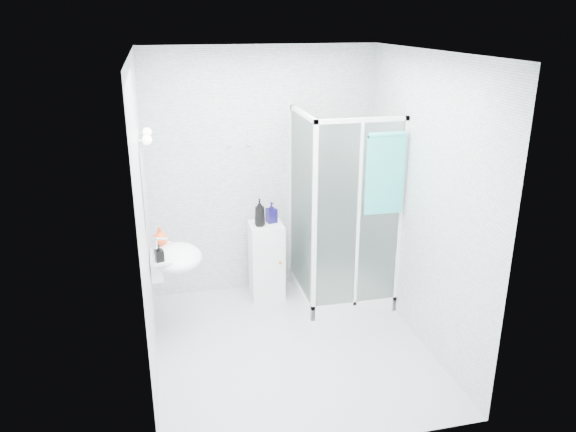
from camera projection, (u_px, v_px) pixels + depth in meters
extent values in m
cube|color=silver|center=(292.00, 213.00, 4.69)|extent=(2.40, 2.60, 2.60)
cube|color=#B9BDBF|center=(291.00, 347.00, 5.13)|extent=(2.40, 2.60, 0.01)
cube|color=white|center=(292.00, 52.00, 4.26)|extent=(2.40, 2.60, 0.01)
cube|color=white|center=(340.00, 291.00, 6.05)|extent=(0.90, 0.90, 0.12)
cube|color=white|center=(304.00, 114.00, 5.31)|extent=(0.04, 0.90, 0.04)
cube|color=white|center=(362.00, 120.00, 5.01)|extent=(0.90, 0.04, 0.04)
cube|color=white|center=(314.00, 226.00, 5.25)|extent=(0.04, 0.04, 2.00)
cube|color=white|center=(302.00, 208.00, 5.63)|extent=(0.02, 0.82, 1.84)
cube|color=white|center=(358.00, 219.00, 5.32)|extent=(0.82, 0.02, 1.84)
cube|color=white|center=(358.00, 219.00, 5.33)|extent=(0.03, 0.04, 1.84)
cylinder|color=silver|center=(333.00, 166.00, 5.97)|extent=(0.02, 0.02, 1.00)
cylinder|color=silver|center=(335.00, 122.00, 5.79)|extent=(0.09, 0.05, 0.09)
cylinder|color=silver|center=(335.00, 192.00, 6.11)|extent=(0.12, 0.04, 0.12)
cylinder|color=silver|center=(392.00, 141.00, 5.10)|extent=(0.03, 0.05, 0.03)
cube|color=white|center=(157.00, 264.00, 5.04)|extent=(0.10, 0.40, 0.18)
ellipsoid|color=white|center=(177.00, 257.00, 5.07)|extent=(0.46, 0.56, 0.20)
cube|color=white|center=(163.00, 254.00, 5.02)|extent=(0.16, 0.50, 0.02)
cylinder|color=silver|center=(155.00, 246.00, 4.98)|extent=(0.04, 0.04, 0.16)
cylinder|color=silver|center=(160.00, 239.00, 4.97)|extent=(0.12, 0.02, 0.02)
cube|color=white|center=(145.00, 185.00, 4.78)|extent=(0.02, 0.60, 0.70)
cylinder|color=silver|center=(142.00, 140.00, 4.50)|extent=(0.05, 0.04, 0.04)
sphere|color=white|center=(147.00, 140.00, 4.50)|extent=(0.08, 0.08, 0.08)
cylinder|color=silver|center=(142.00, 132.00, 4.79)|extent=(0.05, 0.04, 0.04)
sphere|color=white|center=(147.00, 132.00, 4.80)|extent=(0.08, 0.08, 0.08)
cylinder|color=silver|center=(229.00, 146.00, 5.67)|extent=(0.02, 0.04, 0.02)
sphere|color=silver|center=(229.00, 146.00, 5.65)|extent=(0.03, 0.03, 0.03)
cylinder|color=silver|center=(248.00, 145.00, 5.72)|extent=(0.02, 0.04, 0.02)
sphere|color=silver|center=(249.00, 145.00, 5.69)|extent=(0.03, 0.03, 0.03)
cube|color=white|center=(266.00, 261.00, 5.94)|extent=(0.34, 0.34, 0.83)
cube|color=white|center=(270.00, 267.00, 5.79)|extent=(0.31, 0.01, 0.70)
sphere|color=#B26F19|center=(280.00, 263.00, 5.78)|extent=(0.03, 0.03, 0.03)
cube|color=teal|center=(385.00, 175.00, 5.18)|extent=(0.36, 0.04, 0.75)
cylinder|color=teal|center=(387.00, 135.00, 5.05)|extent=(0.36, 0.05, 0.05)
imported|color=black|center=(260.00, 213.00, 5.70)|extent=(0.13, 0.13, 0.29)
imported|color=#120B47|center=(271.00, 212.00, 5.81)|extent=(0.12, 0.12, 0.22)
imported|color=#EA461B|center=(160.00, 236.00, 5.15)|extent=(0.17, 0.17, 0.18)
imported|color=black|center=(159.00, 253.00, 4.81)|extent=(0.09, 0.09, 0.15)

